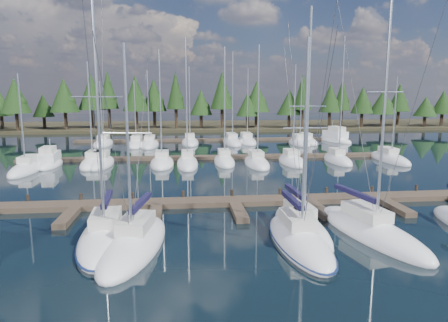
{
  "coord_description": "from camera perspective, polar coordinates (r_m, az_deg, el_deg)",
  "views": [
    {
      "loc": [
        -4.0,
        -12.48,
        8.74
      ],
      "look_at": [
        -0.34,
        22.0,
        2.77
      ],
      "focal_mm": 32.0,
      "sensor_mm": 36.0,
      "label": 1
    }
  ],
  "objects": [
    {
      "name": "front_sailboat_2",
      "position": [
        23.67,
        -12.66,
        -11.45
      ],
      "size": [
        4.46,
        9.76,
        12.05
      ],
      "color": "white",
      "rests_on": "ground"
    },
    {
      "name": "front_sailboat_3",
      "position": [
        26.22,
        10.96,
        -9.2
      ],
      "size": [
        2.81,
        8.55,
        14.41
      ],
      "color": "white",
      "rests_on": "ground"
    },
    {
      "name": "main_dock",
      "position": [
        31.29,
        1.53,
        -6.07
      ],
      "size": [
        44.0,
        6.13,
        0.9
      ],
      "color": "#483A2D",
      "rests_on": "ground"
    },
    {
      "name": "back_docks",
      "position": [
        62.78,
        -2.34,
        1.94
      ],
      "size": [
        50.0,
        21.8,
        0.4
      ],
      "color": "#483A2D",
      "rests_on": "ground"
    },
    {
      "name": "back_sailboat_rows",
      "position": [
        58.84,
        -2.21,
        1.47
      ],
      "size": [
        46.73,
        32.93,
        16.32
      ],
      "color": "white",
      "rests_on": "ground"
    },
    {
      "name": "front_sailboat_1",
      "position": [
        24.96,
        -16.53,
        -10.45
      ],
      "size": [
        3.79,
        9.31,
        15.46
      ],
      "color": "white",
      "rests_on": "ground"
    },
    {
      "name": "ground",
      "position": [
        43.56,
        -0.66,
        -1.81
      ],
      "size": [
        260.0,
        260.0,
        0.0
      ],
      "primitive_type": "plane",
      "color": "black",
      "rests_on": "ground"
    },
    {
      "name": "front_sailboat_4",
      "position": [
        24.12,
        10.64,
        -10.96
      ],
      "size": [
        3.02,
        9.35,
        12.42
      ],
      "color": "white",
      "rests_on": "ground"
    },
    {
      "name": "front_sailboat_5",
      "position": [
        26.71,
        20.13,
        -9.29
      ],
      "size": [
        4.69,
        10.7,
        15.93
      ],
      "color": "white",
      "rests_on": "ground"
    },
    {
      "name": "motor_yacht_right",
      "position": [
        75.28,
        15.58,
        3.12
      ],
      "size": [
        5.01,
        9.39,
        4.47
      ],
      "color": "white",
      "rests_on": "ground"
    },
    {
      "name": "motor_yacht_left",
      "position": [
        52.75,
        -23.66,
        -0.12
      ],
      "size": [
        3.14,
        7.87,
        3.83
      ],
      "color": "white",
      "rests_on": "ground"
    },
    {
      "name": "tree_line",
      "position": [
        92.8,
        -3.68,
        8.88
      ],
      "size": [
        184.17,
        11.89,
        13.16
      ],
      "color": "black",
      "rests_on": "far_shore"
    },
    {
      "name": "far_shore",
      "position": [
        102.91,
        -3.82,
        5.04
      ],
      "size": [
        220.0,
        30.0,
        0.6
      ],
      "primitive_type": "cube",
      "color": "#312C1B",
      "rests_on": "ground"
    }
  ]
}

